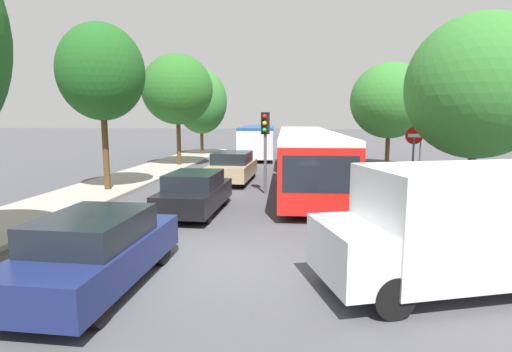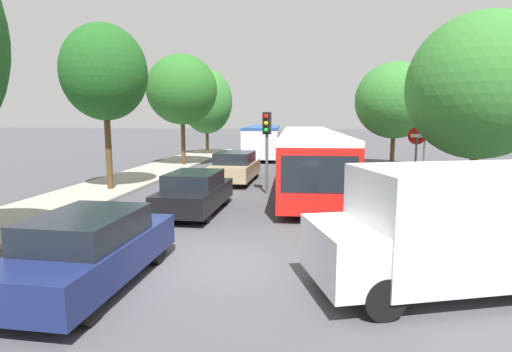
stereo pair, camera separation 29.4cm
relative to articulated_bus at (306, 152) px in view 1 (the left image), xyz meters
The scene contains 16 objects.
ground_plane 12.10m from the articulated_bus, 99.26° to the right, with size 200.00×200.00×0.00m, color #47474C.
kerb_strip_left 9.03m from the articulated_bus, behind, with size 3.20×34.43×0.14m, color #9E998E.
articulated_bus is the anchor object (origin of this frame).
city_bus_rear 13.13m from the articulated_bus, 106.66° to the left, with size 3.27×11.52×2.45m.
queued_car_navy 13.90m from the articulated_bus, 106.70° to the right, with size 1.84×4.19×1.44m.
queued_car_black 8.21m from the articulated_bus, 117.01° to the right, with size 1.78×4.05×1.40m.
queued_car_tan 3.72m from the articulated_bus, 166.27° to the right, with size 1.92×4.38×1.51m.
white_van 12.79m from the articulated_bus, 77.30° to the right, with size 5.36×3.40×2.31m.
traffic_light 4.11m from the articulated_bus, 115.31° to the right, with size 0.35×0.38×3.40m.
no_entry_sign 5.50m from the articulated_bus, 38.59° to the right, with size 0.70×0.08×2.82m.
direction_sign_post 5.50m from the articulated_bus, ahead, with size 0.38×1.38×3.60m.
tree_left_mid 10.03m from the articulated_bus, 154.43° to the right, with size 3.52×3.52×7.02m.
tree_left_far 10.13m from the articulated_bus, 148.35° to the left, with size 4.48×4.48×7.14m.
tree_left_distant 15.71m from the articulated_bus, 123.76° to the left, with size 4.28×4.28×7.15m.
tree_right_near 8.92m from the articulated_bus, 51.91° to the right, with size 4.38×4.38×6.37m.
tree_right_mid 8.36m from the articulated_bus, 49.40° to the left, with size 4.88×4.88×6.58m.
Camera 1 is at (1.75, -8.22, 3.21)m, focal length 28.00 mm.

